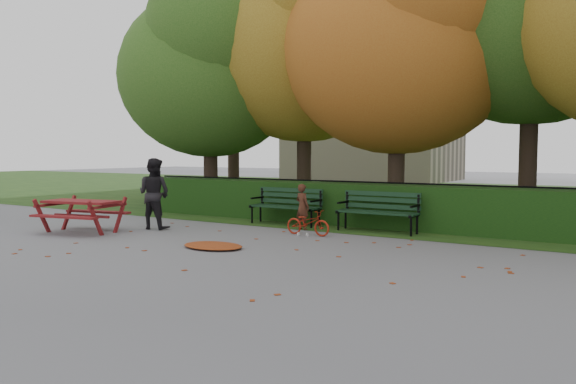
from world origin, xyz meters
The scene contains 17 objects.
ground centered at (0.00, 0.00, 0.00)m, with size 90.00×90.00×0.00m, color slate.
grass_strip centered at (0.00, 14.00, 0.01)m, with size 90.00×90.00×0.00m, color #173510.
building_left centered at (-9.00, 26.00, 7.50)m, with size 10.00×7.00×15.00m, color #BCAF91.
hedge centered at (0.00, 4.50, 0.50)m, with size 13.00×0.90×1.00m, color black.
iron_fence centered at (0.00, 5.30, 0.54)m, with size 14.00×0.04×1.02m.
tree_a centered at (-5.19, 5.58, 4.52)m, with size 5.88×5.60×7.48m.
tree_b centered at (-2.44, 6.75, 5.40)m, with size 6.72×6.40×8.79m.
tree_c centered at (0.83, 5.96, 4.82)m, with size 6.30×6.00×8.00m.
tree_f centered at (-7.13, 9.24, 5.69)m, with size 6.93×6.60×9.19m.
bench_left centered at (-1.30, 3.70, 0.52)m, with size 1.80×0.57×0.88m.
bench_right centered at (1.10, 3.70, 0.52)m, with size 1.80×0.57×0.88m.
picnic_table centered at (-4.35, 0.12, 0.55)m, with size 1.88×1.63×0.80m.
leaf_pile centered at (-0.61, 0.12, 0.04)m, with size 1.20×0.83×0.08m, color maroon.
leaf_scatter centered at (0.00, 0.30, 0.01)m, with size 9.00×5.70×0.01m, color maroon, non-canonical shape.
child centered at (-0.50, 3.09, 0.52)m, with size 0.38×0.25×1.04m, color #3F2014.
adult centered at (-3.43, 1.39, 0.81)m, with size 0.79×0.61×1.62m, color black.
bicycle centered at (0.05, 2.42, 0.27)m, with size 0.36×1.02×0.54m, color maroon.
Camera 1 is at (6.04, -7.71, 1.74)m, focal length 35.00 mm.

